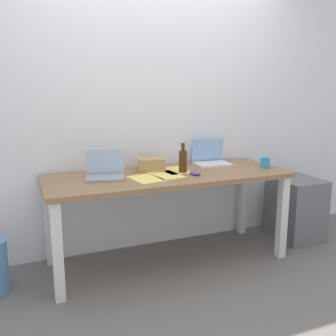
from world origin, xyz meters
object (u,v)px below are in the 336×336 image
Objects in this scene: desk at (168,185)px; coffee_mug at (265,163)px; beer_bottle at (183,161)px; laptop_right at (211,159)px; computer_mouse at (195,173)px; filing_cabinet at (295,208)px; cardboard_box at (151,164)px; laptop_left at (105,172)px.

desk is 0.90m from coffee_mug.
desk is at bearing 173.35° from coffee_mug.
desk is 0.24m from beer_bottle.
computer_mouse is (-0.33, -0.34, -0.03)m from laptop_right.
computer_mouse is at bearing -133.84° from laptop_right.
filing_cabinet is (0.83, -0.21, -0.51)m from laptop_right.
beer_bottle reaches higher than laptop_right.
beer_bottle is at bearing -38.16° from cardboard_box.
computer_mouse reaches higher than desk.
coffee_mug is (0.96, -0.28, -0.00)m from cardboard_box.
beer_bottle is 2.59× the size of coffee_mug.
laptop_left is 1.03m from laptop_right.
laptop_left is 3.41× the size of computer_mouse.
beer_bottle is 0.41× the size of filing_cabinet.
coffee_mug is at bearing -27.60° from computer_mouse.
desk is 19.90× the size of computer_mouse.
beer_bottle is (0.64, -0.05, 0.05)m from laptop_left.
coffee_mug is (1.39, -0.16, 0.00)m from laptop_left.
laptop_right reaches higher than filing_cabinet.
coffee_mug is 0.70m from filing_cabinet.
laptop_left is 1.40m from coffee_mug.
coffee_mug reaches higher than desk.
laptop_right is 0.49m from coffee_mug.
computer_mouse is at bearing -178.40° from coffee_mug.
desk is 0.53m from laptop_left.
laptop_left is at bearing 136.08° from computer_mouse.
cardboard_box is 0.37× the size of filing_cabinet.
filing_cabinet is at bearing -0.11° from beer_bottle.
filing_cabinet is at bearing 0.26° from desk.
beer_bottle is (-0.38, -0.21, 0.05)m from laptop_right.
beer_bottle is at bearing 179.89° from filing_cabinet.
filing_cabinet is at bearing -1.67° from laptop_left.
desk is 6.16× the size of laptop_right.
computer_mouse is 0.69m from coffee_mug.
filing_cabinet is (1.21, -0.00, -0.56)m from beer_bottle.
cardboard_box is (-0.27, 0.30, 0.04)m from computer_mouse.
laptop_left is 1.92m from filing_cabinet.
cardboard_box is (0.43, 0.12, 0.01)m from laptop_left.
coffee_mug is at bearing -8.51° from beer_bottle.
laptop_left reaches higher than computer_mouse.
beer_bottle is at bearing 81.55° from computer_mouse.
computer_mouse is 0.40m from cardboard_box.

